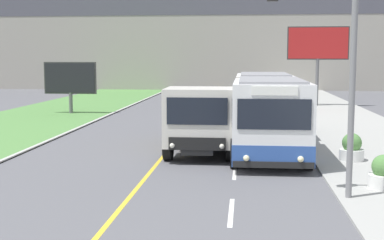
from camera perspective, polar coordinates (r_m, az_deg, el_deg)
city_bus at (r=22.56m, az=7.95°, el=1.01°), size 2.74×11.75×2.96m
dump_truck at (r=20.26m, az=1.04°, el=-0.16°), size 2.56×6.50×2.62m
traffic_light_mast at (r=14.16m, az=14.40°, el=7.66°), size 2.28×0.32×6.35m
billboard_large at (r=41.06m, az=13.29°, el=7.66°), size 4.51×0.24×5.96m
billboard_small at (r=36.01m, az=-12.87°, el=4.27°), size 3.46×0.24×3.39m
planter_round_near at (r=15.93m, az=19.74°, el=-5.40°), size 0.83×0.83×0.95m
planter_round_second at (r=19.78m, az=16.67°, el=-2.93°), size 0.86×0.86×0.98m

